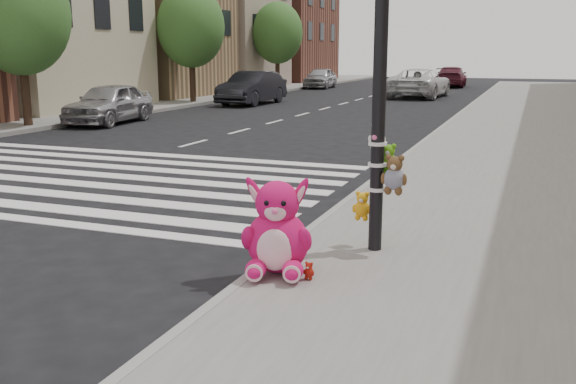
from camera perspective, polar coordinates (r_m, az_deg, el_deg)
The scene contains 19 objects.
ground at distance 7.48m, azimuth -15.73°, elevation -7.64°, with size 120.00×120.00×0.00m, color black.
sidewalk_near at distance 15.80m, azimuth 23.27°, elevation 2.51°, with size 7.00×80.00×0.14m, color slate.
sidewalk_far at distance 31.27m, azimuth -13.94°, elevation 7.55°, with size 6.00×80.00×0.14m, color slate.
curb_edge at distance 16.02m, azimuth 10.86°, elevation 3.42°, with size 0.12×80.00×0.15m, color gray.
crosswalk at distance 14.15m, azimuth -17.93°, elevation 1.60°, with size 11.00×6.00×0.01m, color silver, non-canonical shape.
bld_far_c at distance 37.31m, azimuth -11.47°, elevation 14.43°, with size 6.00×8.00×8.00m, color #A18155.
bld_far_d at distance 45.23m, azimuth -5.22°, elevation 15.49°, with size 6.00×8.00×10.00m, color tan.
bld_far_e at distance 55.30m, azimuth -0.04°, elevation 14.44°, with size 6.00×10.00×9.00m, color brown.
signal_pole at distance 7.62m, azimuth 8.30°, elevation 6.68°, with size 0.71×0.49×4.00m.
tree_far_a at distance 22.73m, azimuth -22.80°, elevation 14.33°, with size 3.20×3.20×5.44m.
tree_far_b at distance 31.67m, azimuth -8.63°, elevation 14.31°, with size 3.20×3.20×5.44m.
tree_far_c at distance 41.60m, azimuth -0.95°, elevation 13.95°, with size 3.20×3.20×5.44m.
pink_bunny at distance 6.92m, azimuth -0.98°, elevation -3.75°, with size 0.84×0.93×1.08m.
red_teddy at distance 6.83m, azimuth 1.88°, elevation -7.00°, with size 0.13×0.09×0.19m, color #AC1B11, non-canonical shape.
car_silver_far at distance 23.76m, azimuth -15.63°, elevation 7.61°, with size 1.69×4.21×1.43m, color #A09FA4.
car_dark_far at distance 31.38m, azimuth -3.20°, elevation 9.22°, with size 1.67×4.79×1.58m, color black.
car_white_near at distance 36.83m, azimuth 11.61°, elevation 9.46°, with size 2.63×5.71×1.59m, color silver.
car_maroon_near at distance 48.43m, azimuth 14.30°, elevation 9.89°, with size 2.03×4.99×1.45m, color #521725.
car_silver_deep at distance 45.39m, azimuth 2.89°, elevation 10.11°, with size 1.70×4.23×1.44m, color #ACADB1.
Camera 1 is at (4.30, -5.59, 2.50)m, focal length 40.00 mm.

